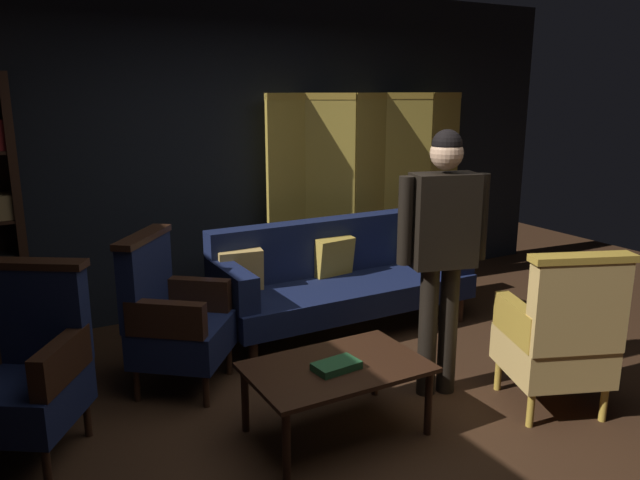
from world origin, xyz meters
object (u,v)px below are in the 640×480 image
at_px(velvet_couch, 340,274).
at_px(coffee_table, 337,373).
at_px(armchair_gilt_accent, 559,336).
at_px(armchair_wing_right, 172,317).
at_px(book_green_cloth, 336,366).
at_px(folding_screen, 369,191).
at_px(standing_figure, 442,240).
at_px(armchair_wing_left, 25,368).

distance_m(velvet_couch, coffee_table, 1.64).
distance_m(armchair_gilt_accent, armchair_wing_right, 2.43).
xyz_separation_m(velvet_couch, book_green_cloth, (-0.89, -1.44, -0.01)).
relative_size(folding_screen, armchair_gilt_accent, 2.08).
height_order(velvet_couch, armchair_wing_right, armchair_wing_right).
bearing_deg(armchair_gilt_accent, coffee_table, 161.69).
height_order(armchair_gilt_accent, book_green_cloth, armchair_gilt_accent).
xyz_separation_m(coffee_table, standing_figure, (0.82, 0.11, 0.65)).
relative_size(armchair_gilt_accent, armchair_wing_right, 1.00).
distance_m(folding_screen, velvet_couch, 1.16).
relative_size(armchair_wing_left, book_green_cloth, 4.06).
distance_m(velvet_couch, armchair_wing_right, 1.55).
bearing_deg(armchair_wing_right, standing_figure, -31.79).
relative_size(armchair_gilt_accent, armchair_wing_left, 1.00).
relative_size(coffee_table, armchair_wing_right, 0.96).
xyz_separation_m(velvet_couch, armchair_wing_left, (-2.40, -0.75, 0.04)).
distance_m(coffee_table, book_green_cloth, 0.09).
distance_m(velvet_couch, book_green_cloth, 1.69).
xyz_separation_m(armchair_wing_left, book_green_cloth, (1.51, -0.69, -0.05)).
relative_size(folding_screen, book_green_cloth, 8.44).
bearing_deg(book_green_cloth, folding_screen, 52.72).
bearing_deg(armchair_wing_left, armchair_gilt_accent, -20.83).
xyz_separation_m(folding_screen, book_green_cloth, (-1.63, -2.15, -0.54)).
height_order(coffee_table, standing_figure, standing_figure).
bearing_deg(folding_screen, velvet_couch, -136.75).
relative_size(folding_screen, armchair_wing_right, 2.08).
distance_m(armchair_wing_left, armchair_wing_right, 0.97).
relative_size(armchair_wing_right, standing_figure, 0.61).
relative_size(standing_figure, book_green_cloth, 6.65).
xyz_separation_m(velvet_couch, armchair_gilt_accent, (0.44, -1.83, 0.04)).
xyz_separation_m(armchair_gilt_accent, armchair_wing_left, (-2.84, 1.08, 0.00)).
bearing_deg(velvet_couch, armchair_gilt_accent, -76.34).
bearing_deg(book_green_cloth, armchair_wing_left, 155.31).
bearing_deg(coffee_table, armchair_gilt_accent, -18.31).
bearing_deg(coffee_table, book_green_cloth, -122.31).
xyz_separation_m(folding_screen, velvet_couch, (-0.75, -0.70, -0.53)).
distance_m(armchair_gilt_accent, standing_figure, 0.90).
bearing_deg(velvet_couch, armchair_wing_left, -162.67).
bearing_deg(velvet_couch, book_green_cloth, -121.55).
xyz_separation_m(armchair_wing_left, standing_figure, (2.36, -0.54, 0.54)).
bearing_deg(armchair_gilt_accent, armchair_wing_right, 143.42).
relative_size(velvet_couch, standing_figure, 1.25).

